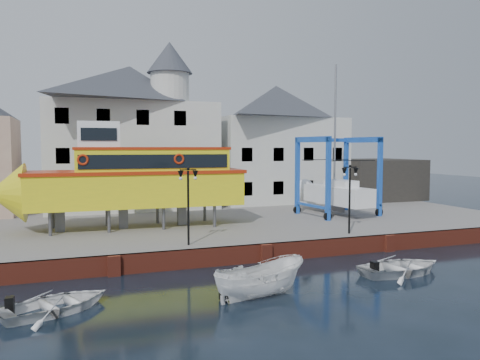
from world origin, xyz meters
name	(u,v)px	position (x,y,z in m)	size (l,w,h in m)	color
ground	(266,262)	(0.00, 0.00, 0.00)	(140.00, 140.00, 0.00)	black
hardstanding	(210,222)	(0.00, 11.00, 0.50)	(44.00, 22.00, 1.00)	slate
quay_wall	(265,253)	(0.00, 0.10, 0.50)	(44.00, 0.47, 1.00)	maroon
building_white_main	(133,135)	(-4.87, 18.39, 7.34)	(14.00, 8.30, 14.00)	silver
building_white_right	(276,144)	(9.00, 19.00, 6.60)	(12.00, 8.00, 11.20)	silver
shed_dark	(374,179)	(19.00, 17.00, 3.00)	(8.00, 7.00, 4.00)	#262420
lamp_post_left	(188,186)	(-4.00, 1.20, 4.17)	(1.12, 0.32, 4.20)	black
lamp_post_right	(350,182)	(6.00, 1.20, 4.17)	(1.12, 0.32, 4.20)	black
tour_boat	(123,179)	(-6.75, 7.69, 4.22)	(15.77, 4.10, 6.83)	#59595E
travel_lift	(332,189)	(9.42, 9.01, 2.95)	(5.88, 7.86, 11.60)	#1B40A1
motorboat_a	(260,297)	(-2.51, -5.38, 0.00)	(1.65, 4.37, 1.69)	white
motorboat_b	(402,274)	(5.45, -4.39, 0.00)	(3.24, 4.54, 0.94)	white
motorboat_d	(57,312)	(-10.47, -4.39, 0.00)	(2.94, 4.12, 0.85)	white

